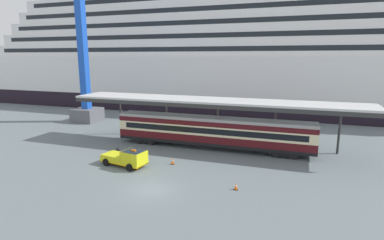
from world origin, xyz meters
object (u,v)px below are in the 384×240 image
service_truck (127,158)px  train_carriage (212,131)px  traffic_cone_near (236,186)px  quay_bollard (118,151)px  traffic_cone_mid (173,161)px  cruise_ship (233,58)px  dockside_crane (82,33)px

service_truck → train_carriage: bearing=53.7°
traffic_cone_near → quay_bollard: (-15.33, 5.07, 0.20)m
traffic_cone_mid → quay_bollard: size_ratio=0.82×
traffic_cone_near → quay_bollard: quay_bollard is taller
quay_bollard → train_carriage: bearing=32.7°
cruise_ship → train_carriage: size_ratio=5.00×
train_carriage → dockside_crane: dockside_crane is taller
cruise_ship → traffic_cone_near: (9.76, -45.72, -11.10)m
dockside_crane → quay_bollard: (16.04, -15.48, -15.22)m
train_carriage → dockside_crane: (-25.97, 9.10, 13.42)m
train_carriage → service_truck: bearing=-126.3°
traffic_cone_mid → cruise_ship: bearing=92.6°
train_carriage → quay_bollard: size_ratio=26.43×
service_truck → dockside_crane: size_ratio=0.11×
train_carriage → quay_bollard: train_carriage is taller
service_truck → traffic_cone_mid: size_ratio=6.99×
cruise_ship → traffic_cone_near: cruise_ship is taller
quay_bollard → traffic_cone_near: bearing=-18.3°
traffic_cone_mid → quay_bollard: (-7.44, 0.79, 0.13)m
train_carriage → service_truck: train_carriage is taller
train_carriage → service_truck: size_ratio=4.63×
service_truck → traffic_cone_near: size_ratio=8.49×
service_truck → traffic_cone_mid: bearing=26.6°
cruise_ship → traffic_cone_near: bearing=-77.9°
traffic_cone_near → dockside_crane: size_ratio=0.01×
train_carriage → traffic_cone_mid: 7.82m
train_carriage → traffic_cone_mid: bearing=-109.2°
cruise_ship → traffic_cone_near: 48.05m
traffic_cone_near → dockside_crane: (-31.37, 20.55, 15.42)m
dockside_crane → quay_bollard: 26.99m
service_truck → quay_bollard: bearing=135.9°
cruise_ship → traffic_cone_mid: bearing=-87.4°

